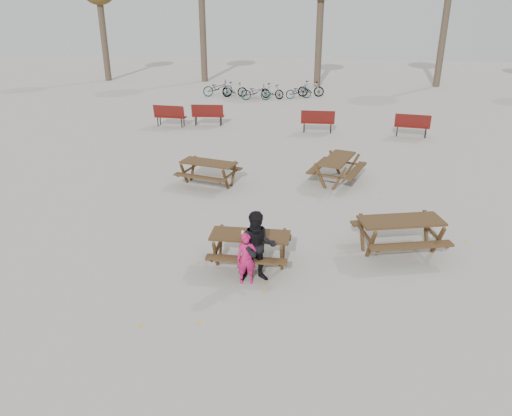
# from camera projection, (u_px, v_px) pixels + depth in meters

# --- Properties ---
(ground) EXTENTS (80.00, 80.00, 0.00)m
(ground) POSITION_uv_depth(u_px,v_px,m) (250.00, 264.00, 11.63)
(ground) COLOR gray
(ground) RESTS_ON ground
(main_picnic_table) EXTENTS (1.80, 1.45, 0.78)m
(main_picnic_table) POSITION_uv_depth(u_px,v_px,m) (250.00, 242.00, 11.40)
(main_picnic_table) COLOR #332112
(main_picnic_table) RESTS_ON ground
(food_tray) EXTENTS (0.18, 0.11, 0.03)m
(food_tray) POSITION_uv_depth(u_px,v_px,m) (253.00, 236.00, 11.22)
(food_tray) COLOR white
(food_tray) RESTS_ON main_picnic_table
(bread_roll) EXTENTS (0.14, 0.06, 0.05)m
(bread_roll) POSITION_uv_depth(u_px,v_px,m) (253.00, 234.00, 11.20)
(bread_roll) COLOR tan
(bread_roll) RESTS_ON food_tray
(soda_bottle) EXTENTS (0.07, 0.07, 0.17)m
(soda_bottle) POSITION_uv_depth(u_px,v_px,m) (243.00, 234.00, 11.16)
(soda_bottle) COLOR silver
(soda_bottle) RESTS_ON main_picnic_table
(child) EXTENTS (0.47, 0.35, 1.18)m
(child) POSITION_uv_depth(u_px,v_px,m) (246.00, 259.00, 10.67)
(child) COLOR #BB1759
(child) RESTS_ON ground
(adult) EXTENTS (0.89, 0.76, 1.63)m
(adult) POSITION_uv_depth(u_px,v_px,m) (258.00, 247.00, 10.67)
(adult) COLOR black
(adult) RESTS_ON ground
(picnic_table_east) EXTENTS (2.33, 2.05, 0.85)m
(picnic_table_east) POSITION_uv_depth(u_px,v_px,m) (399.00, 236.00, 12.04)
(picnic_table_east) COLOR #332112
(picnic_table_east) RESTS_ON ground
(picnic_table_north) EXTENTS (2.11, 1.85, 0.78)m
(picnic_table_north) POSITION_uv_depth(u_px,v_px,m) (209.00, 173.00, 16.32)
(picnic_table_north) COLOR #332112
(picnic_table_north) RESTS_ON ground
(picnic_table_far) EXTENTS (2.03, 2.27, 0.82)m
(picnic_table_far) POSITION_uv_depth(u_px,v_px,m) (337.00, 170.00, 16.58)
(picnic_table_far) COLOR #332112
(picnic_table_far) RESTS_ON ground
(park_bench_row) EXTENTS (12.61, 1.45, 1.03)m
(park_bench_row) POSITION_uv_depth(u_px,v_px,m) (274.00, 119.00, 22.83)
(park_bench_row) COLOR maroon
(park_bench_row) RESTS_ON ground
(bicycle_row) EXTENTS (7.42, 2.16, 0.96)m
(bicycle_row) POSITION_uv_depth(u_px,v_px,m) (261.00, 90.00, 29.93)
(bicycle_row) COLOR black
(bicycle_row) RESTS_ON ground
(fallen_leaves) EXTENTS (11.00, 11.00, 0.01)m
(fallen_leaves) POSITION_uv_depth(u_px,v_px,m) (281.00, 221.00, 13.84)
(fallen_leaves) COLOR gold
(fallen_leaves) RESTS_ON ground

